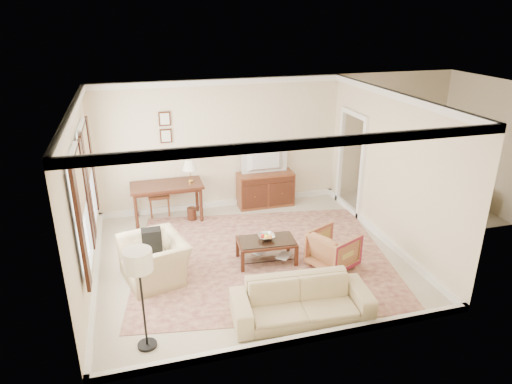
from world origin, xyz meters
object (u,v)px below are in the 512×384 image
sideboard (265,189)px  striped_armchair (333,248)px  sofa (302,295)px  coffee_table (266,245)px  club_armchair (154,253)px  writing_desk (167,189)px  tv (266,152)px

sideboard → striped_armchair: 2.97m
sideboard → sofa: size_ratio=0.63×
coffee_table → striped_armchair: 1.18m
coffee_table → club_armchair: size_ratio=0.96×
sideboard → striped_armchair: size_ratio=1.73×
writing_desk → club_armchair: club_armchair is taller
writing_desk → tv: 2.33m
coffee_table → sofa: sofa is taller
striped_armchair → sofa: bearing=114.3°
writing_desk → sideboard: writing_desk is taller
sofa → coffee_table: bearing=95.3°
coffee_table → sofa: (0.02, -1.70, 0.07)m
writing_desk → striped_armchair: size_ratio=2.02×
tv → sofa: size_ratio=0.50×
writing_desk → tv: size_ratio=1.48×
tv → coffee_table: (-0.72, -2.45, -0.96)m
tv → club_armchair: size_ratio=0.92×
sideboard → coffee_table: sideboard is taller
sideboard → sofa: sofa is taller
sideboard → tv: size_ratio=1.26×
writing_desk → tv: tv is taller
coffee_table → club_armchair: bearing=-179.4°
writing_desk → sofa: writing_desk is taller
tv → striped_armchair: bearing=97.0°
sideboard → coffee_table: size_ratio=1.20×
coffee_table → striped_armchair: size_ratio=1.44×
writing_desk → striped_armchair: 3.80m
club_armchair → striped_armchair: bearing=66.7°
tv → sideboard: bearing=-90.0°
coffee_table → striped_armchair: bearing=-23.8°
writing_desk → sideboard: 2.28m
writing_desk → club_armchair: size_ratio=1.36×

